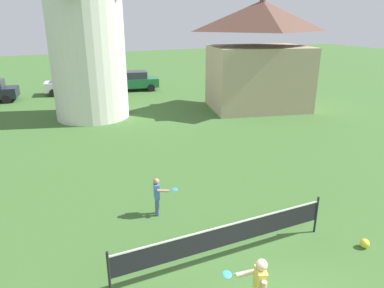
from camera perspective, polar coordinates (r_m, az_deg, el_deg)
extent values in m
cylinder|color=silver|center=(21.85, -16.98, 20.32)|extent=(4.24, 4.24, 12.57)
cylinder|color=black|center=(8.29, -13.16, -19.55)|extent=(0.06, 0.06, 1.10)
cylinder|color=black|center=(10.65, 19.26, -10.63)|extent=(0.06, 0.06, 1.10)
cube|color=black|center=(9.03, 5.49, -14.45)|extent=(5.72, 0.01, 0.55)
cube|color=white|center=(8.86, 5.56, -12.86)|extent=(5.72, 0.02, 0.04)
cube|color=#E5CC4C|center=(7.35, 10.86, -20.97)|extent=(0.28, 0.37, 0.60)
sphere|color=#DBB28E|center=(7.10, 11.08, -18.47)|extent=(0.23, 0.23, 0.23)
cylinder|color=#DBB28E|center=(7.38, 8.88, -19.71)|extent=(0.47, 0.24, 0.17)
cylinder|color=#338CCC|center=(7.35, 7.43, -19.87)|extent=(0.22, 0.09, 0.04)
ellipsoid|color=#338CCC|center=(7.30, 5.64, -20.05)|extent=(0.25, 0.29, 0.03)
cylinder|color=slate|center=(11.14, -5.66, -9.75)|extent=(0.11, 0.11, 0.55)
cylinder|color=slate|center=(11.02, -5.54, -10.09)|extent=(0.11, 0.11, 0.55)
cube|color=#4C7AD1|center=(10.83, -5.69, -7.55)|extent=(0.19, 0.29, 0.49)
sphere|color=tan|center=(10.69, -5.75, -5.98)|extent=(0.18, 0.18, 0.18)
cylinder|color=tan|center=(11.00, -5.84, -7.24)|extent=(0.08, 0.08, 0.36)
cylinder|color=tan|center=(10.69, -4.69, -7.47)|extent=(0.38, 0.14, 0.14)
cylinder|color=#338CCC|center=(10.71, -3.92, -7.38)|extent=(0.22, 0.06, 0.04)
ellipsoid|color=#338CCC|center=(10.75, -2.76, -7.26)|extent=(0.22, 0.27, 0.03)
sphere|color=yellow|center=(10.70, 25.90, -14.11)|extent=(0.25, 0.25, 0.25)
cylinder|color=black|center=(29.90, -26.97, 7.06)|extent=(0.62, 0.27, 0.60)
cylinder|color=black|center=(28.27, -27.56, 6.35)|extent=(0.62, 0.27, 0.60)
cube|color=silver|center=(29.90, -18.64, 8.85)|extent=(4.23, 2.26, 0.70)
cube|color=#2D333D|center=(29.80, -18.78, 10.04)|extent=(2.45, 1.81, 0.56)
cylinder|color=black|center=(30.78, -15.97, 8.74)|extent=(0.62, 0.26, 0.60)
cylinder|color=black|center=(29.10, -15.89, 8.15)|extent=(0.62, 0.26, 0.60)
cylinder|color=black|center=(30.88, -21.09, 8.22)|extent=(0.62, 0.26, 0.60)
cylinder|color=black|center=(29.21, -21.30, 7.61)|extent=(0.62, 0.26, 0.60)
cube|color=#1E6638|center=(30.12, -9.52, 9.67)|extent=(4.43, 2.46, 0.70)
cube|color=#2D333D|center=(30.03, -9.59, 10.85)|extent=(2.58, 1.91, 0.56)
cylinder|color=black|center=(31.15, -6.98, 9.46)|extent=(0.62, 0.29, 0.60)
cylinder|color=black|center=(29.49, -6.56, 8.91)|extent=(0.62, 0.29, 0.60)
cylinder|color=black|center=(30.95, -12.27, 9.10)|extent=(0.62, 0.29, 0.60)
cylinder|color=black|center=(29.28, -12.14, 8.52)|extent=(0.62, 0.29, 0.60)
cube|color=tan|center=(23.93, 10.51, 10.36)|extent=(6.88, 5.72, 4.00)
pyramid|color=brown|center=(23.64, 11.11, 19.48)|extent=(7.23, 6.00, 1.80)
cone|color=brown|center=(23.66, 11.26, 21.66)|extent=(0.70, 0.70, 1.80)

